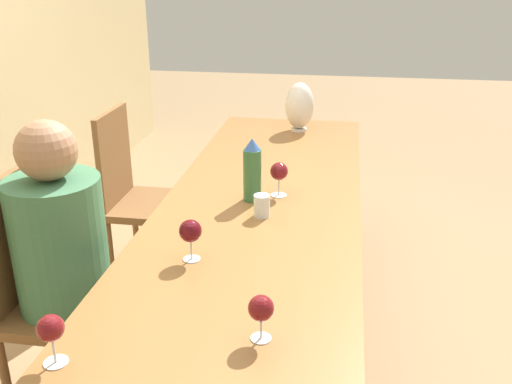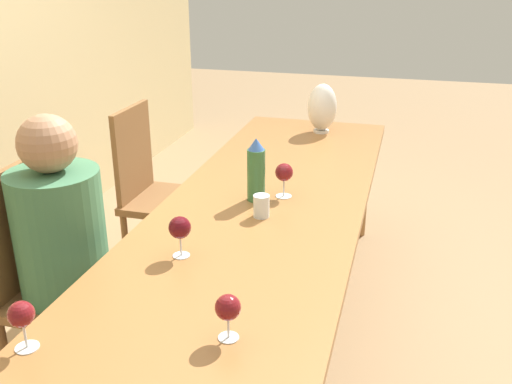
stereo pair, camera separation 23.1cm
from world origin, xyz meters
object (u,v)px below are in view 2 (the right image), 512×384
Objects in this scene: wine_glass_2 at (180,228)px; chair_near at (51,279)px; wine_glass_1 at (228,308)px; wine_glass_0 at (21,315)px; person_near at (66,254)px; wine_glass_3 at (284,173)px; chair_far at (156,189)px; vase at (322,108)px; water_tumbler at (261,206)px; water_bottle at (256,171)px.

chair_near reaches higher than wine_glass_2.
wine_glass_1 is 0.90× the size of wine_glass_2.
wine_glass_0 is 0.12× the size of person_near.
wine_glass_0 is 0.81m from chair_near.
chair_far is (0.42, 0.82, -0.32)m from wine_glass_3.
wine_glass_1 is at bearing -175.67° from wine_glass_3.
chair_far is at bearing 5.10° from person_near.
vase is 0.30× the size of chair_near.
wine_glass_1 is (-0.81, -0.12, 0.05)m from water_tumbler.
wine_glass_0 is at bearing -148.67° from chair_near.
water_bottle is at bearing 22.17° from water_tumbler.
person_near is at bearing -90.00° from chair_near.
wine_glass_2 is (-0.56, 0.12, -0.03)m from water_bottle.
chair_near reaches higher than wine_glass_3.
wine_glass_2 is 1.25m from chair_far.
vase is at bearing -26.27° from chair_near.
water_tumbler is 0.89m from chair_near.
wine_glass_0 is at bearing 160.55° from wine_glass_3.
chair_near is (0.45, 0.90, -0.31)m from wine_glass_1.
water_tumbler is 0.08× the size of person_near.
water_bottle is 0.93m from chair_far.
vase is 1.92× the size of wine_glass_3.
wine_glass_1 is at bearing -148.34° from chair_far.
chair_near reaches higher than water_tumbler.
wine_glass_3 reaches higher than water_tumbler.
person_near is at bearing 156.29° from vase.
water_bottle is 1.82× the size of wine_glass_3.
wine_glass_2 is at bearing 37.02° from wine_glass_1.
wine_glass_3 is (-1.06, -0.01, -0.04)m from vase.
person_near is at bearing 60.88° from wine_glass_1.
wine_glass_3 is (1.23, -0.43, 0.01)m from wine_glass_0.
wine_glass_0 is 1.72m from chair_far.
person_near reaches higher than chair_near.
water_bottle is 0.23× the size of person_near.
person_near is (-0.36, 0.69, -0.13)m from water_tumbler.
wine_glass_1 reaches higher than water_tumbler.
wine_glass_1 is at bearing -142.98° from wine_glass_2.
wine_glass_0 is 0.73m from person_near.
vase is (1.13, -0.10, 0.02)m from water_bottle.
wine_glass_1 is 0.11× the size of person_near.
chair_near is (0.64, 0.39, -0.31)m from wine_glass_0.
water_bottle is at bearing -124.33° from chair_far.
water_bottle is at bearing -12.15° from wine_glass_2.
wine_glass_1 is (0.19, -0.51, -0.01)m from wine_glass_0.
wine_glass_3 is 0.16× the size of chair_far.
vase is 0.30× the size of chair_far.
chair_near is 0.81× the size of person_near.
water_bottle is 1.13m from vase.
chair_near is at bearing 63.37° from wine_glass_1.
vase is 1.71m from wine_glass_2.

